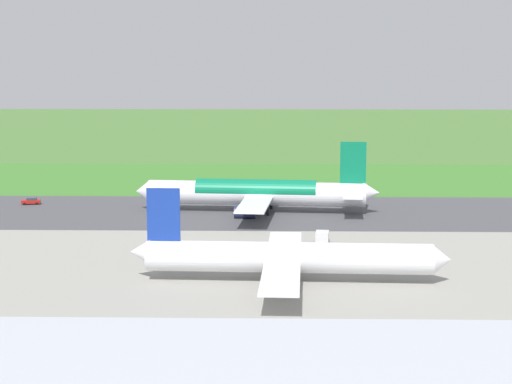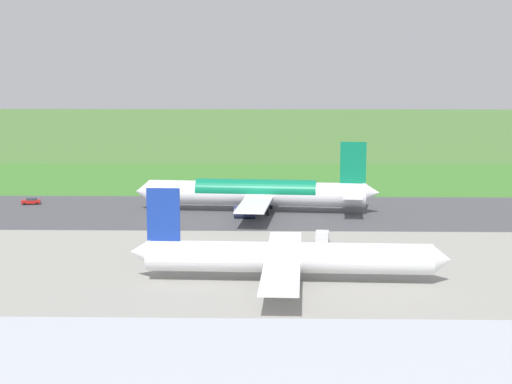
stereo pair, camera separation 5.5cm
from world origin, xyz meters
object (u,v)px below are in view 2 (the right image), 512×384
Objects in this scene: traffic_cone_orange at (342,179)px; airliner_parked_mid at (287,257)px; service_truck_baggage at (322,238)px; no_stopping_sign at (358,175)px; airliner_main at (258,193)px; service_car_followme at (31,201)px.

airliner_parked_mid is at bearing 80.98° from traffic_cone_orange.
service_truck_baggage reaches higher than no_stopping_sign.
airliner_main is 35.39m from service_truck_baggage.
service_truck_baggage is at bearing 147.42° from service_car_followme.
service_car_followme is at bearing -32.58° from service_truck_baggage.
no_stopping_sign is (-21.77, -108.39, -2.29)m from airliner_parked_mid.
no_stopping_sign is at bearing -101.36° from airliner_parked_mid.
no_stopping_sign is (-80.19, -41.84, 0.72)m from service_car_followme.
airliner_main is at bearing -69.56° from service_truck_baggage.
service_truck_baggage is 83.54m from traffic_cone_orange.
traffic_cone_orange is at bearing -151.37° from service_car_followme.
service_truck_baggage is 10.90× the size of traffic_cone_orange.
airliner_main reaches higher than no_stopping_sign.
traffic_cone_orange is (-75.53, -41.23, -0.57)m from service_car_followme.
airliner_parked_mid reaches higher than service_truck_baggage.
airliner_main is at bearing 61.59° from no_stopping_sign.
no_stopping_sign reaches higher than traffic_cone_orange.
airliner_main reaches higher than airliner_parked_mid.
service_truck_baggage is 1.35× the size of service_car_followme.
traffic_cone_orange is (-22.64, -49.84, -4.08)m from airliner_main.
service_truck_baggage is at bearing 110.44° from airliner_main.
service_car_followme is (58.42, -66.55, -3.01)m from airliner_parked_mid.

